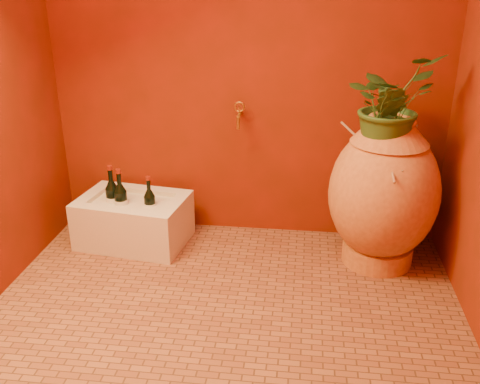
# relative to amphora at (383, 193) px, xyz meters

# --- Properties ---
(floor) EXTENTS (2.50, 2.50, 0.00)m
(floor) POSITION_rel_amphora_xyz_m (-0.85, -0.65, -0.46)
(floor) COLOR brown
(floor) RESTS_ON ground
(wall_back) EXTENTS (2.50, 0.02, 2.50)m
(wall_back) POSITION_rel_amphora_xyz_m (-0.85, 0.35, 0.79)
(wall_back) COLOR #571C05
(wall_back) RESTS_ON ground
(amphora) EXTENTS (0.71, 0.71, 0.92)m
(amphora) POSITION_rel_amphora_xyz_m (0.00, 0.00, 0.00)
(amphora) COLOR #C77F38
(amphora) RESTS_ON floor
(stone_basin) EXTENTS (0.73, 0.55, 0.31)m
(stone_basin) POSITION_rel_amphora_xyz_m (-1.55, 0.06, -0.31)
(stone_basin) COLOR beige
(stone_basin) RESTS_ON floor
(wine_bottle_a) EXTENTS (0.09, 0.09, 0.35)m
(wine_bottle_a) POSITION_rel_amphora_xyz_m (-1.68, 0.06, -0.16)
(wine_bottle_a) COLOR black
(wine_bottle_a) RESTS_ON stone_basin
(wine_bottle_b) EXTENTS (0.07, 0.07, 0.30)m
(wine_bottle_b) POSITION_rel_amphora_xyz_m (-1.42, 0.03, -0.17)
(wine_bottle_b) COLOR black
(wine_bottle_b) RESTS_ON stone_basin
(wine_bottle_c) EXTENTS (0.08, 0.08, 0.34)m
(wine_bottle_c) POSITION_rel_amphora_xyz_m (-1.61, 0.02, -0.16)
(wine_bottle_c) COLOR black
(wine_bottle_c) RESTS_ON stone_basin
(wall_tap) EXTENTS (0.07, 0.14, 0.16)m
(wall_tap) POSITION_rel_amphora_xyz_m (-0.89, 0.27, 0.37)
(wall_tap) COLOR #AA8427
(wall_tap) RESTS_ON wall_back
(plant_main) EXTENTS (0.65, 0.64, 0.55)m
(plant_main) POSITION_rel_amphora_xyz_m (-0.02, 0.00, 0.53)
(plant_main) COLOR #2A4F1C
(plant_main) RESTS_ON amphora
(plant_side) EXTENTS (0.27, 0.24, 0.39)m
(plant_side) POSITION_rel_amphora_xyz_m (-0.04, -0.03, 0.44)
(plant_side) COLOR #2A4F1C
(plant_side) RESTS_ON amphora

